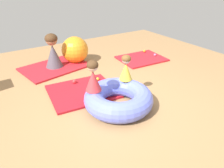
# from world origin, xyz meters

# --- Properties ---
(ground_plane) EXTENTS (8.00, 8.00, 0.00)m
(ground_plane) POSITION_xyz_m (0.00, 0.00, 0.00)
(ground_plane) COLOR #9E7549
(gym_mat_center_rear) EXTENTS (1.32, 1.18, 0.04)m
(gym_mat_center_rear) POSITION_xyz_m (-0.29, 0.72, 0.02)
(gym_mat_center_rear) COLOR #B21923
(gym_mat_center_rear) RESTS_ON ground
(gym_mat_far_left) EXTENTS (1.22, 0.99, 0.04)m
(gym_mat_far_left) POSITION_xyz_m (1.78, 1.47, 0.02)
(gym_mat_far_left) COLOR red
(gym_mat_far_left) RESTS_ON ground
(gym_mat_far_right) EXTENTS (1.64, 1.30, 0.04)m
(gym_mat_far_right) POSITION_xyz_m (-0.34, 2.15, 0.02)
(gym_mat_far_right) COLOR red
(gym_mat_far_right) RESTS_ON ground
(inflatable_cushion) EXTENTS (1.16, 1.16, 0.33)m
(inflatable_cushion) POSITION_xyz_m (0.01, -0.05, 0.17)
(inflatable_cushion) COLOR #6070E5
(inflatable_cushion) RESTS_ON ground
(child_in_yellow) EXTENTS (0.32, 0.32, 0.46)m
(child_in_yellow) POSITION_xyz_m (0.33, 0.20, 0.56)
(child_in_yellow) COLOR yellow
(child_in_yellow) RESTS_ON inflatable_cushion
(child_in_red) EXTENTS (0.35, 0.35, 0.51)m
(child_in_red) POSITION_xyz_m (-0.34, 0.16, 0.58)
(child_in_red) COLOR red
(child_in_red) RESTS_ON inflatable_cushion
(adult_seated) EXTENTS (0.57, 0.57, 0.79)m
(adult_seated) POSITION_xyz_m (-0.34, 2.15, 0.42)
(adult_seated) COLOR #4C4751
(adult_seated) RESTS_ON gym_mat_far_right
(play_ball_yellow) EXTENTS (0.06, 0.06, 0.06)m
(play_ball_yellow) POSITION_xyz_m (0.16, 0.94, 0.07)
(play_ball_yellow) COLOR yellow
(play_ball_yellow) RESTS_ON gym_mat_center_rear
(play_ball_green) EXTENTS (0.08, 0.08, 0.08)m
(play_ball_green) POSITION_xyz_m (0.21, 2.38, 0.08)
(play_ball_green) COLOR green
(play_ball_green) RESTS_ON gym_mat_far_right
(play_ball_red) EXTENTS (0.08, 0.08, 0.08)m
(play_ball_red) POSITION_xyz_m (-0.30, 1.08, 0.08)
(play_ball_red) COLOR red
(play_ball_red) RESTS_ON gym_mat_center_rear
(play_ball_pink) EXTENTS (0.07, 0.07, 0.07)m
(play_ball_pink) POSITION_xyz_m (2.18, 1.39, 0.07)
(play_ball_pink) COLOR pink
(play_ball_pink) RESTS_ON gym_mat_far_left
(play_ball_orange) EXTENTS (0.07, 0.07, 0.07)m
(play_ball_orange) POSITION_xyz_m (2.13, 1.77, 0.08)
(play_ball_orange) COLOR orange
(play_ball_orange) RESTS_ON gym_mat_far_left
(exercise_ball_large) EXTENTS (0.66, 0.66, 0.66)m
(exercise_ball_large) POSITION_xyz_m (0.23, 2.21, 0.33)
(exercise_ball_large) COLOR orange
(exercise_ball_large) RESTS_ON ground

